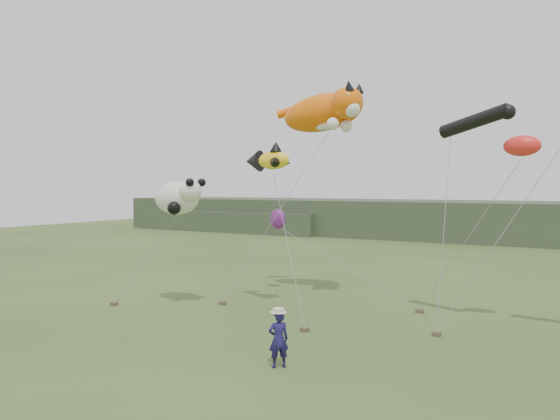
{
  "coord_description": "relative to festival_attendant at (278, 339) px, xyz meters",
  "views": [
    {
      "loc": [
        9.55,
        -15.06,
        5.61
      ],
      "look_at": [
        -0.94,
        3.0,
        4.7
      ],
      "focal_mm": 35.0,
      "sensor_mm": 36.0,
      "label": 1
    }
  ],
  "objects": [
    {
      "name": "ground",
      "position": [
        -1.15,
        0.68,
        -0.88
      ],
      "size": [
        120.0,
        120.0,
        0.0
      ],
      "primitive_type": "plane",
      "color": "#385123",
      "rests_on": "ground"
    },
    {
      "name": "headland",
      "position": [
        -4.26,
        45.37,
        1.05
      ],
      "size": [
        90.0,
        13.0,
        4.0
      ],
      "color": "#2D3D28",
      "rests_on": "ground"
    },
    {
      "name": "festival_attendant",
      "position": [
        0.0,
        0.0,
        0.0
      ],
      "size": [
        0.75,
        0.75,
        1.75
      ],
      "primitive_type": "imported",
      "rotation": [
        0.0,
        0.0,
        3.92
      ],
      "color": "#1C1550",
      "rests_on": "ground"
    },
    {
      "name": "sandbag_anchors",
      "position": [
        -2.8,
        5.9,
        -0.8
      ],
      "size": [
        14.74,
        5.98,
        0.16
      ],
      "color": "brown",
      "rests_on": "ground"
    },
    {
      "name": "cat_kite",
      "position": [
        -3.33,
        10.58,
        8.49
      ],
      "size": [
        5.51,
        2.99,
        2.51
      ],
      "color": "#EA6208",
      "rests_on": "ground"
    },
    {
      "name": "fish_kite",
      "position": [
        -4.84,
        7.13,
        5.95
      ],
      "size": [
        2.55,
        1.75,
        1.34
      ],
      "color": "yellow",
      "rests_on": "ground"
    },
    {
      "name": "tube_kites",
      "position": [
        6.67,
        8.27,
        7.28
      ],
      "size": [
        7.92,
        1.99,
        1.23
      ],
      "color": "black",
      "rests_on": "ground"
    },
    {
      "name": "panda_kite",
      "position": [
        -8.48,
        5.26,
        4.21
      ],
      "size": [
        2.74,
        1.77,
        1.7
      ],
      "color": "white",
      "rests_on": "ground"
    },
    {
      "name": "misc_kites",
      "position": [
        1.31,
        9.54,
        5.06
      ],
      "size": [
        13.26,
        2.49,
        4.27
      ],
      "color": "red",
      "rests_on": "ground"
    }
  ]
}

